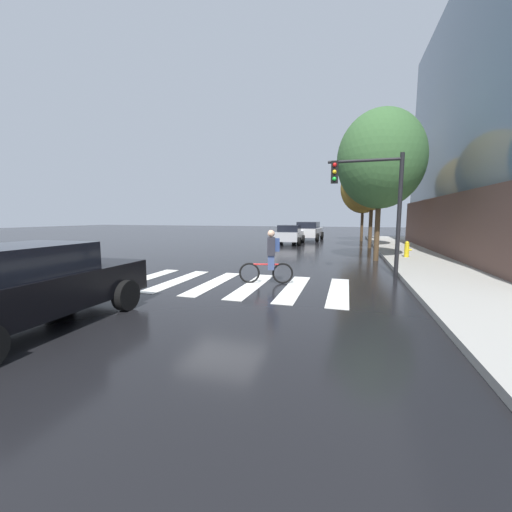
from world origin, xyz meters
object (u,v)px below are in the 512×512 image
Objects in this scene: sedan_near at (26,286)px; sedan_mid at (290,234)px; street_tree_near at (381,160)px; fire_hydrant at (407,249)px; sedan_far at (309,231)px; street_tree_mid at (373,175)px; cyclist at (270,257)px; street_tree_far at (363,188)px; traffic_light_near at (374,194)px.

sedan_mid is (1.37, 19.54, -0.06)m from sedan_near.
fire_hydrant is at bearing 22.88° from street_tree_near.
sedan_far is 0.68× the size of street_tree_mid.
cyclist is (1.09, -18.95, -0.01)m from sedan_far.
sedan_mid is at bearing 97.93° from cyclist.
sedan_far is 0.70× the size of street_tree_near.
street_tree_near is (7.03, 11.64, 3.91)m from sedan_near.
sedan_far is 2.89× the size of cyclist.
street_tree_far is at bearing 74.33° from sedan_near.
street_tree_near reaches higher than sedan_near.
fire_hydrant is at bearing -77.22° from street_tree_mid.
sedan_mid is at bearing 166.07° from street_tree_mid.
street_tree_mid is at bearing 68.46° from sedan_near.
fire_hydrant is 4.49m from street_tree_near.
sedan_near is 19.59m from sedan_mid.
sedan_far is (2.28, 24.11, 0.03)m from sedan_near.
sedan_near is 0.95× the size of sedan_far.
street_tree_near reaches higher than fire_hydrant.
street_tree_near is at bearing -54.40° from sedan_mid.
street_tree_near is (5.66, -7.90, 3.97)m from sedan_mid.
street_tree_far is (-1.61, 12.21, 4.08)m from fire_hydrant.
street_tree_mid is (7.15, 18.11, 4.03)m from sedan_near.
street_tree_near is 1.03× the size of street_tree_far.
fire_hydrant is at bearing 68.23° from traffic_light_near.
traffic_light_near is at bearing -91.22° from street_tree_far.
sedan_far reaches higher than sedan_mid.
traffic_light_near is at bearing 48.32° from sedan_near.
street_tree_near reaches higher than cyclist.
sedan_mid is 0.63× the size of street_tree_far.
fire_hydrant is (6.19, -11.86, -0.32)m from sedan_far.
sedan_far is 13.90m from street_tree_near.
sedan_near is at bearing -131.68° from traffic_light_near.
traffic_light_near is at bearing -75.93° from sedan_far.
street_tree_near reaches higher than sedan_mid.
street_tree_mid is at bearing 88.95° from street_tree_near.
cyclist is 0.25× the size of street_tree_far.
traffic_light_near reaches higher than sedan_far.
cyclist is 0.24× the size of street_tree_near.
sedan_near is 1.10× the size of traffic_light_near.
street_tree_mid reaches higher than cyclist.
street_tree_mid is (0.12, 6.47, 0.12)m from street_tree_near.
sedan_near is at bearing -111.54° from street_tree_mid.
sedan_far reaches higher than sedan_near.
cyclist is 14.07m from street_tree_mid.
sedan_far is (0.91, 4.57, 0.09)m from sedan_mid.
street_tree_mid is at bearing -50.98° from sedan_far.
sedan_mid is 5.55× the size of fire_hydrant.
fire_hydrant is (8.48, 12.25, -0.29)m from sedan_near.
fire_hydrant is (1.98, 4.95, -2.33)m from traffic_light_near.
street_tree_near is (4.75, -12.47, 3.88)m from sedan_far.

